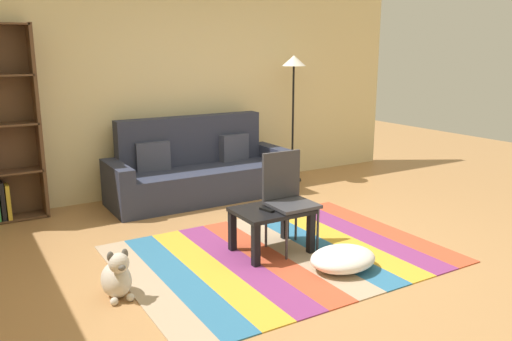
# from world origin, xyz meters

# --- Properties ---
(ground_plane) EXTENTS (14.00, 14.00, 0.00)m
(ground_plane) POSITION_xyz_m (0.00, 0.00, 0.00)
(ground_plane) COLOR #B27F4C
(back_wall) EXTENTS (6.80, 0.10, 2.70)m
(back_wall) POSITION_xyz_m (0.00, 2.55, 1.35)
(back_wall) COLOR beige
(back_wall) RESTS_ON ground_plane
(rug) EXTENTS (2.80, 2.09, 0.01)m
(rug) POSITION_xyz_m (-0.15, -0.04, 0.01)
(rug) COLOR tan
(rug) RESTS_ON ground_plane
(couch) EXTENTS (2.26, 0.80, 1.00)m
(couch) POSITION_xyz_m (0.01, 2.02, 0.34)
(couch) COLOR #2D3347
(couch) RESTS_ON ground_plane
(coffee_table) EXTENTS (0.66, 0.50, 0.41)m
(coffee_table) POSITION_xyz_m (-0.18, 0.06, 0.34)
(coffee_table) COLOR black
(coffee_table) RESTS_ON rug
(pouf) EXTENTS (0.59, 0.46, 0.19)m
(pouf) POSITION_xyz_m (0.12, -0.59, 0.10)
(pouf) COLOR white
(pouf) RESTS_ON rug
(dog) EXTENTS (0.22, 0.35, 0.40)m
(dog) POSITION_xyz_m (-1.64, -0.09, 0.16)
(dog) COLOR beige
(dog) RESTS_ON ground_plane
(standing_lamp) EXTENTS (0.32, 0.32, 1.73)m
(standing_lamp) POSITION_xyz_m (1.49, 2.12, 1.45)
(standing_lamp) COLOR black
(standing_lamp) RESTS_ON ground_plane
(tv_remote) EXTENTS (0.08, 0.16, 0.02)m
(tv_remote) POSITION_xyz_m (-0.26, 0.02, 0.43)
(tv_remote) COLOR black
(tv_remote) RESTS_ON coffee_table
(folding_chair) EXTENTS (0.40, 0.40, 0.90)m
(folding_chair) POSITION_xyz_m (0.00, 0.09, 0.53)
(folding_chair) COLOR #38383D
(folding_chair) RESTS_ON ground_plane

